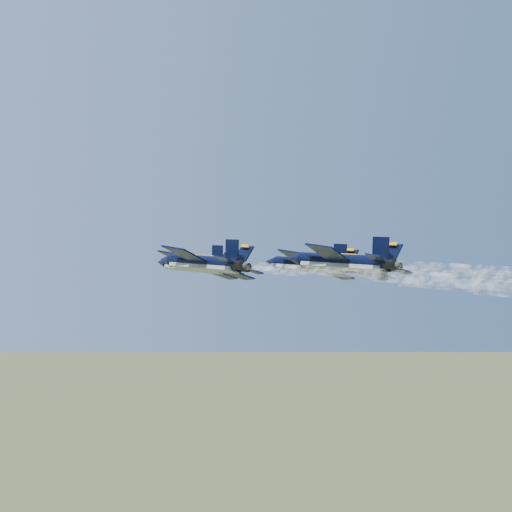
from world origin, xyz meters
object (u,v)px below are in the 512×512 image
jet_left (202,263)px  jet_slot (341,262)px  jet_right (309,265)px  jet_lead (193,265)px

jet_left → jet_slot: bearing=-61.1°
jet_left → jet_right: same height
jet_right → jet_slot: bearing=-123.9°
jet_lead → jet_slot: 29.69m
jet_left → jet_slot: 17.62m
jet_lead → jet_right: size_ratio=1.00×
jet_lead → jet_left: size_ratio=1.00×
jet_left → jet_right: bearing=-0.6°
jet_right → jet_slot: same height
jet_lead → jet_left: 17.02m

